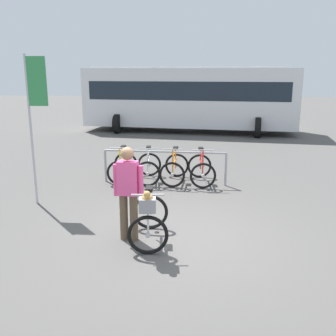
% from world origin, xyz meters
% --- Properties ---
extents(ground_plane, '(80.00, 80.00, 0.00)m').
position_xyz_m(ground_plane, '(0.00, 0.00, 0.00)').
color(ground_plane, '#514F4C').
extents(bike_rack_rail, '(3.21, 0.17, 0.88)m').
position_xyz_m(bike_rack_rail, '(-0.51, 3.31, 0.66)').
color(bike_rack_rail, '#99999E').
rests_on(bike_rack_rail, ground).
extents(racked_bike_yellow, '(0.70, 1.13, 0.97)m').
position_xyz_m(racked_bike_yellow, '(-1.66, 3.53, 0.37)').
color(racked_bike_yellow, black).
rests_on(racked_bike_yellow, ground).
extents(racked_bike_white, '(0.76, 1.14, 0.97)m').
position_xyz_m(racked_bike_white, '(-0.96, 3.51, 0.37)').
color(racked_bike_white, black).
rests_on(racked_bike_white, ground).
extents(racked_bike_orange, '(0.72, 1.12, 0.97)m').
position_xyz_m(racked_bike_orange, '(-0.26, 3.48, 0.37)').
color(racked_bike_orange, black).
rests_on(racked_bike_orange, ground).
extents(racked_bike_red, '(0.76, 1.14, 0.97)m').
position_xyz_m(racked_bike_red, '(0.44, 3.46, 0.37)').
color(racked_bike_red, black).
rests_on(racked_bike_red, ground).
extents(featured_bicycle, '(0.76, 1.23, 1.09)m').
position_xyz_m(featured_bicycle, '(-0.42, -0.30, 0.49)').
color(featured_bicycle, black).
rests_on(featured_bicycle, ground).
extents(person_with_featured_bike, '(0.53, 0.24, 1.64)m').
position_xyz_m(person_with_featured_bike, '(-0.79, -0.16, 0.91)').
color(person_with_featured_bike, brown).
rests_on(person_with_featured_bike, ground).
extents(bus_distant, '(10.22, 4.13, 3.08)m').
position_xyz_m(bus_distant, '(-0.19, 12.41, 1.74)').
color(bus_distant, silver).
rests_on(bus_distant, ground).
extents(banner_flag, '(0.45, 0.05, 3.20)m').
position_xyz_m(banner_flag, '(-3.05, 1.52, 2.23)').
color(banner_flag, '#B2B2B7').
rests_on(banner_flag, ground).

